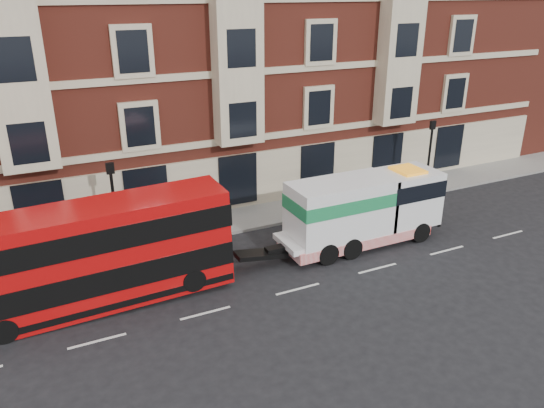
{
  "coord_description": "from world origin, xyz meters",
  "views": [
    {
      "loc": [
        -9.15,
        -16.53,
        11.5
      ],
      "look_at": [
        0.75,
        4.0,
        2.19
      ],
      "focal_mm": 35.0,
      "sensor_mm": 36.0,
      "label": 1
    }
  ],
  "objects": [
    {
      "name": "lamp_post_west",
      "position": [
        -6.0,
        6.2,
        2.68
      ],
      "size": [
        0.35,
        0.15,
        4.35
      ],
      "color": "black",
      "rests_on": "sidewalk"
    },
    {
      "name": "lamp_post_east",
      "position": [
        12.0,
        6.2,
        2.68
      ],
      "size": [
        0.35,
        0.15,
        4.35
      ],
      "color": "black",
      "rests_on": "sidewalk"
    },
    {
      "name": "ground",
      "position": [
        0.0,
        0.0,
        0.0
      ],
      "size": [
        120.0,
        120.0,
        0.0
      ],
      "primitive_type": "plane",
      "color": "black",
      "rests_on": "ground"
    },
    {
      "name": "double_decker_bus",
      "position": [
        -7.43,
        2.37,
        2.18
      ],
      "size": [
        10.18,
        2.34,
        4.12
      ],
      "color": "#B90A0B",
      "rests_on": "ground"
    },
    {
      "name": "victorian_terrace",
      "position": [
        0.5,
        15.0,
        10.07
      ],
      "size": [
        45.0,
        12.0,
        20.4
      ],
      "color": "maroon",
      "rests_on": "ground"
    },
    {
      "name": "sidewalk",
      "position": [
        0.0,
        7.5,
        0.07
      ],
      "size": [
        90.0,
        3.0,
        0.15
      ],
      "primitive_type": "cube",
      "color": "slate",
      "rests_on": "ground"
    },
    {
      "name": "tow_truck",
      "position": [
        4.63,
        2.37,
        1.8
      ],
      "size": [
        8.15,
        2.41,
        3.4
      ],
      "color": "white",
      "rests_on": "ground"
    }
  ]
}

